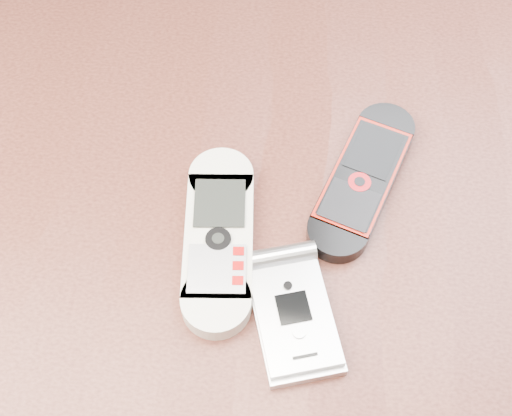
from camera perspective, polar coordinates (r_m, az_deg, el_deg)
The scene contains 4 objects.
table at distance 0.69m, azimuth -0.42°, elevation -4.99°, with size 1.20×0.80×0.75m.
nokia_white at distance 0.57m, azimuth -2.99°, elevation -2.37°, with size 0.05×0.17×0.02m, color beige.
nokia_black_red at distance 0.61m, azimuth 8.52°, elevation 2.37°, with size 0.05×0.16×0.02m, color black.
motorola_razr at distance 0.54m, azimuth 3.04°, elevation -8.57°, with size 0.06×0.11×0.02m, color silver.
Camera 1 is at (0.03, -0.30, 1.26)m, focal length 50.00 mm.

